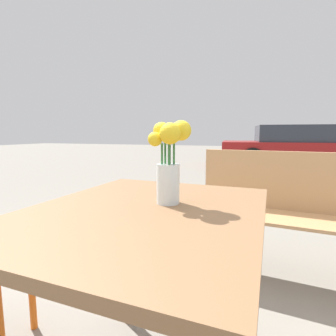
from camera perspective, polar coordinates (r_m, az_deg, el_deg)
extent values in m
cube|color=brown|center=(0.84, -4.88, -9.60)|extent=(0.73, 0.89, 0.03)
cylinder|color=brown|center=(1.41, -8.93, -18.41)|extent=(0.05, 0.05, 0.71)
cylinder|color=brown|center=(1.25, 16.88, -22.18)|extent=(0.05, 0.05, 0.71)
cylinder|color=silver|center=(0.87, 0.00, -3.45)|extent=(0.08, 0.08, 0.13)
cylinder|color=silver|center=(0.88, 0.00, -5.15)|extent=(0.07, 0.07, 0.07)
cylinder|color=#337038|center=(0.86, 1.29, -0.22)|extent=(0.01, 0.01, 0.21)
sphere|color=yellow|center=(0.85, 2.88, 8.15)|extent=(0.07, 0.07, 0.07)
cylinder|color=#337038|center=(0.87, 0.37, -0.41)|extent=(0.01, 0.01, 0.20)
sphere|color=yellow|center=(0.88, 1.39, 7.38)|extent=(0.05, 0.05, 0.05)
cylinder|color=#337038|center=(0.88, -0.61, 0.00)|extent=(0.01, 0.01, 0.21)
sphere|color=yellow|center=(0.89, -1.39, 8.12)|extent=(0.06, 0.06, 0.06)
cylinder|color=#337038|center=(0.86, -1.31, -0.99)|extent=(0.01, 0.01, 0.19)
sphere|color=yellow|center=(0.84, -2.83, 6.30)|extent=(0.05, 0.05, 0.05)
cylinder|color=#337038|center=(0.85, 0.18, -0.69)|extent=(0.01, 0.01, 0.20)
sphere|color=yellow|center=(0.82, 0.45, 7.52)|extent=(0.07, 0.07, 0.07)
cylinder|color=orange|center=(1.56, -27.60, -21.85)|extent=(0.03, 0.03, 0.45)
cube|color=tan|center=(1.84, 29.29, -10.11)|extent=(1.48, 0.49, 0.02)
cube|color=tan|center=(1.95, 29.32, -2.83)|extent=(1.45, 0.17, 0.40)
cube|color=tan|center=(1.98, 8.47, -14.95)|extent=(0.09, 0.33, 0.43)
cube|color=maroon|center=(8.20, 26.66, 3.04)|extent=(4.34, 2.11, 0.60)
cube|color=#2D333D|center=(8.19, 26.88, 6.71)|extent=(2.45, 1.78, 0.45)
cylinder|color=black|center=(8.82, 17.18, 2.85)|extent=(0.62, 0.24, 0.60)
cylinder|color=black|center=(7.22, 17.92, 1.85)|extent=(0.62, 0.24, 0.60)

